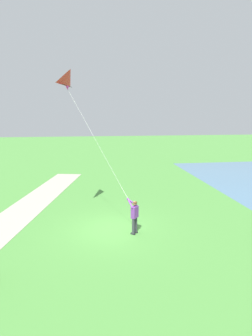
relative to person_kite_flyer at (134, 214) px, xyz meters
name	(u,v)px	position (x,y,z in m)	size (l,w,h in m)	color
ground_plane	(113,229)	(1.04, -0.67, -1.05)	(120.00, 120.00, 0.00)	#4C8E3D
person_kite_flyer	(134,214)	(0.00, 0.00, 0.00)	(0.60, 0.58, 1.83)	#232328
flying_kite	(71,80)	(3.05, -2.77, 6.74)	(3.21, 3.43, 6.56)	red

